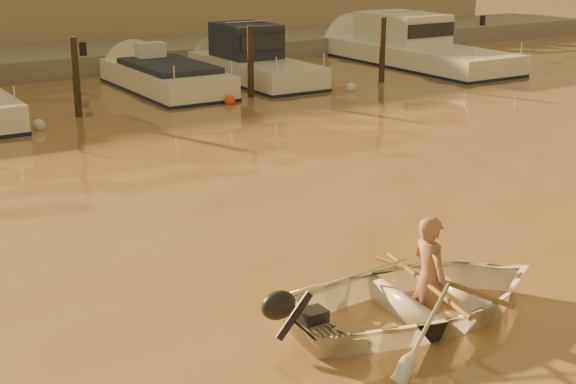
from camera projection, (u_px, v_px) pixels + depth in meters
ground_plane at (476, 331)px, 9.22m from camera, size 160.00×160.00×0.00m
dinghy at (421, 298)px, 9.52m from camera, size 3.61×2.71×0.71m
person at (429, 278)px, 9.49m from camera, size 0.41×0.59×1.54m
outboard_motor at (311, 321)px, 8.85m from camera, size 0.93×0.47×0.70m
oar_port at (439, 280)px, 9.57m from camera, size 0.33×2.09×0.13m
oar_starboard at (426, 283)px, 9.48m from camera, size 0.58×2.05×0.13m
moored_boat_3 at (166, 83)px, 23.68m from camera, size 2.13×6.13×0.95m
moored_boat_4 at (255, 61)px, 25.09m from camera, size 2.02×6.31×1.75m
moored_boat_5 at (416, 47)px, 28.41m from camera, size 2.69×8.88×1.75m
piling_2 at (76, 81)px, 20.01m from camera, size 0.18×0.18×2.20m
piling_3 at (251, 65)px, 22.53m from camera, size 0.18×0.18×2.20m
piling_4 at (382, 53)px, 24.90m from camera, size 0.18×0.18×2.20m
fender_c at (39, 125)px, 18.90m from camera, size 0.30×0.30×0.30m
fender_d at (230, 100)px, 21.79m from camera, size 0.30×0.30×0.30m
fender_e at (351, 87)px, 23.67m from camera, size 0.30×0.30×0.30m
quay at (11, 70)px, 26.57m from camera, size 52.00×4.00×1.00m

